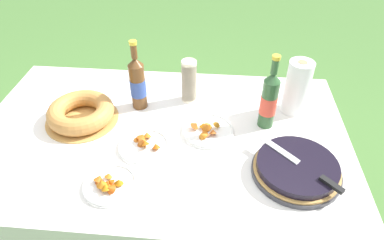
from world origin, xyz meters
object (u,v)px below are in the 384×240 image
object	(u,v)px
cider_bottle_amber	(138,83)
bundt_cake	(81,113)
serving_knife	(305,167)
cider_bottle_green	(269,100)
cup_stack	(189,81)
snack_plate_left	(109,184)
berry_tart	(297,169)
snack_plate_near	(207,130)
snack_plate_right	(144,145)
paper_towel_roll	(297,87)

from	to	relation	value
cider_bottle_amber	bundt_cake	bearing A→B (deg)	-151.70
serving_knife	cider_bottle_green	world-z (taller)	cider_bottle_green
cup_stack	cider_bottle_amber	distance (m)	0.24
bundt_cake	snack_plate_left	world-z (taller)	bundt_cake
cup_stack	serving_knife	bearing A→B (deg)	-44.85
berry_tart	snack_plate_left	bearing A→B (deg)	-169.64
snack_plate_near	snack_plate_right	xyz separation A→B (m)	(-0.26, -0.12, -0.00)
serving_knife	snack_plate_left	xyz separation A→B (m)	(-0.71, -0.11, -0.05)
serving_knife	snack_plate_right	distance (m)	0.64
bundt_cake	cup_stack	bearing A→B (deg)	23.40
serving_knife	snack_plate_right	bearing A→B (deg)	35.12
berry_tart	cup_stack	world-z (taller)	cup_stack
serving_knife	snack_plate_near	xyz separation A→B (m)	(-0.37, 0.23, -0.05)
cider_bottle_green	snack_plate_right	distance (m)	0.56
snack_plate_right	snack_plate_left	bearing A→B (deg)	-111.24
bundt_cake	paper_towel_roll	size ratio (longest dim) A/B	1.26
cider_bottle_green	snack_plate_right	xyz separation A→B (m)	(-0.51, -0.20, -0.12)
cider_bottle_green	cider_bottle_amber	xyz separation A→B (m)	(-0.59, 0.09, -0.00)
bundt_cake	paper_towel_roll	xyz separation A→B (m)	(0.96, 0.16, 0.09)
cup_stack	cider_bottle_green	world-z (taller)	cider_bottle_green
bundt_cake	snack_plate_near	xyz separation A→B (m)	(0.57, -0.04, -0.03)
berry_tart	cider_bottle_amber	xyz separation A→B (m)	(-0.68, 0.38, 0.10)
cup_stack	snack_plate_right	world-z (taller)	cup_stack
bundt_cake	cider_bottle_green	distance (m)	0.83
cup_stack	snack_plate_right	size ratio (longest dim) A/B	1.01
cider_bottle_amber	berry_tart	bearing A→B (deg)	-28.85
cider_bottle_amber	snack_plate_near	world-z (taller)	cider_bottle_amber
cider_bottle_amber	cup_stack	bearing A→B (deg)	17.85
cider_bottle_amber	snack_plate_near	bearing A→B (deg)	-26.39
cider_bottle_green	snack_plate_left	bearing A→B (deg)	-145.20
snack_plate_left	snack_plate_right	bearing A→B (deg)	68.76
snack_plate_near	snack_plate_right	world-z (taller)	snack_plate_right
cider_bottle_amber	paper_towel_roll	world-z (taller)	cider_bottle_amber
serving_knife	cup_stack	world-z (taller)	cup_stack
berry_tart	cider_bottle_amber	size ratio (longest dim) A/B	0.99
cider_bottle_amber	paper_towel_roll	size ratio (longest dim) A/B	1.31
cider_bottle_green	snack_plate_near	xyz separation A→B (m)	(-0.26, -0.08, -0.12)
cup_stack	paper_towel_roll	world-z (taller)	paper_towel_roll
bundt_cake	snack_plate_left	bearing A→B (deg)	-58.23
snack_plate_right	paper_towel_roll	bearing A→B (deg)	25.92
cup_stack	cider_bottle_amber	size ratio (longest dim) A/B	0.63
cup_stack	cider_bottle_green	distance (m)	0.39
berry_tart	snack_plate_right	size ratio (longest dim) A/B	1.59
cider_bottle_green	paper_towel_roll	bearing A→B (deg)	41.23
berry_tart	snack_plate_near	bearing A→B (deg)	148.91
serving_knife	paper_towel_roll	bearing A→B (deg)	-47.39
serving_knife	snack_plate_near	size ratio (longest dim) A/B	1.24
snack_plate_left	bundt_cake	bearing A→B (deg)	121.77
berry_tart	paper_towel_roll	distance (m)	0.42
snack_plate_left	snack_plate_right	size ratio (longest dim) A/B	0.94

